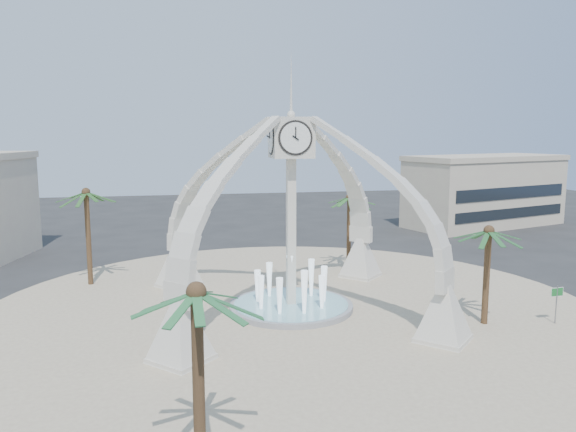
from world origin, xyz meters
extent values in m
plane|color=#282828|center=(0.00, 0.00, 0.00)|extent=(140.00, 140.00, 0.00)
cylinder|color=#C3B391|center=(0.00, 0.00, 0.03)|extent=(40.00, 40.00, 0.06)
cube|color=beige|center=(0.00, 0.00, 4.90)|extent=(0.55, 0.55, 9.80)
cube|color=beige|center=(0.00, 0.00, 11.05)|extent=(2.50, 2.50, 2.50)
cone|color=beige|center=(0.00, 0.00, 14.30)|extent=(0.20, 0.20, 4.00)
cylinder|color=white|center=(0.00, -1.29, 11.05)|extent=(1.84, 0.04, 1.84)
pyramid|color=beige|center=(7.07, 7.07, 1.60)|extent=(3.80, 3.80, 3.20)
pyramid|color=beige|center=(-7.07, 7.07, 1.60)|extent=(3.80, 3.80, 3.20)
pyramid|color=beige|center=(-7.07, -7.07, 1.60)|extent=(3.80, 3.80, 3.20)
pyramid|color=beige|center=(7.07, -7.07, 1.60)|extent=(3.80, 3.80, 3.20)
cylinder|color=#99999C|center=(0.00, 0.00, 0.20)|extent=(8.00, 8.00, 0.40)
cylinder|color=#8FCDD5|center=(0.00, 0.00, 0.42)|extent=(7.40, 7.40, 0.04)
cone|color=white|center=(0.00, 0.00, 2.02)|extent=(0.60, 0.60, 3.20)
cube|color=beige|center=(30.00, 28.00, 4.00)|extent=(21.49, 13.79, 8.00)
cube|color=beige|center=(30.00, 28.00, 8.30)|extent=(21.87, 14.17, 0.60)
cylinder|color=brown|center=(10.79, -4.98, 2.90)|extent=(0.38, 0.38, 5.80)
cylinder|color=brown|center=(-13.60, 8.83, 3.57)|extent=(0.38, 0.38, 7.14)
cylinder|color=brown|center=(6.83, 9.47, 3.10)|extent=(0.36, 0.36, 6.21)
cylinder|color=brown|center=(-6.53, -16.77, 3.23)|extent=(0.40, 0.40, 6.45)
cylinder|color=slate|center=(14.95, -5.83, 1.19)|extent=(0.08, 0.08, 2.37)
cube|color=#1A6829|center=(14.95, -5.83, 1.99)|extent=(0.81, 0.10, 0.47)
cube|color=white|center=(14.95, -5.83, 1.99)|extent=(0.87, 0.09, 0.54)
camera|label=1|loc=(-7.05, -34.31, 11.39)|focal=35.00mm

